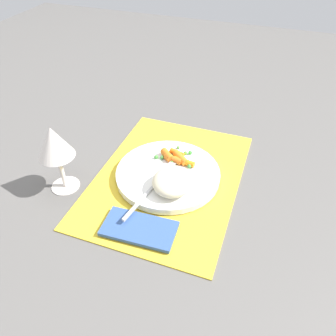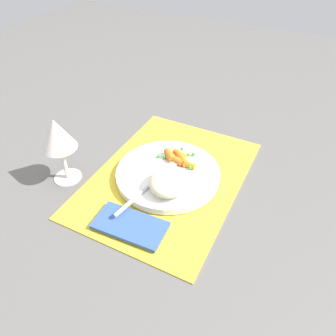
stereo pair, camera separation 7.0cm
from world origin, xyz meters
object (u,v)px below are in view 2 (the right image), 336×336
object	(u,v)px
rice_mound	(169,182)
carrot_portion	(179,158)
fork	(155,181)
wine_glass	(57,136)
plate	(168,174)
napkin	(131,226)

from	to	relation	value
rice_mound	carrot_portion	world-z (taller)	rice_mound
fork	wine_glass	xyz separation A→B (m)	(-0.06, 0.20, 0.09)
rice_mound	fork	xyz separation A→B (m)	(0.00, 0.04, -0.02)
fork	plate	bearing A→B (deg)	-10.76
fork	napkin	size ratio (longest dim) A/B	1.45
plate	napkin	world-z (taller)	plate
rice_mound	wine_glass	distance (m)	0.26
carrot_portion	napkin	world-z (taller)	carrot_portion
carrot_portion	wine_glass	world-z (taller)	wine_glass
wine_glass	fork	bearing A→B (deg)	-73.84
carrot_portion	fork	bearing A→B (deg)	170.96
wine_glass	napkin	world-z (taller)	wine_glass
napkin	fork	bearing A→B (deg)	5.13
rice_mound	carrot_portion	bearing A→B (deg)	13.54
plate	napkin	size ratio (longest dim) A/B	1.66
fork	napkin	distance (m)	0.12
plate	fork	distance (m)	0.05
fork	wine_glass	size ratio (longest dim) A/B	1.31
fork	carrot_portion	bearing A→B (deg)	-9.04
plate	fork	bearing A→B (deg)	169.24
fork	wine_glass	world-z (taller)	wine_glass
napkin	plate	bearing A→B (deg)	0.81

